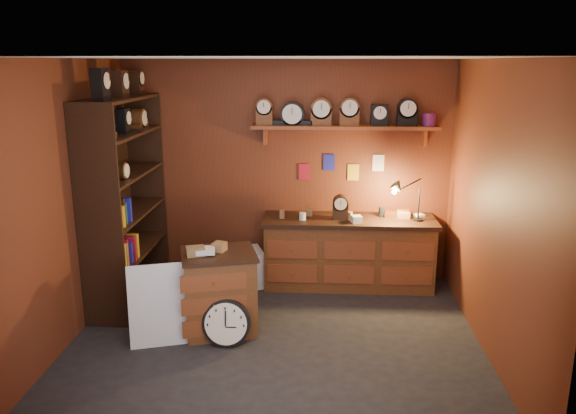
# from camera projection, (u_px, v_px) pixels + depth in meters

# --- Properties ---
(floor) EXTENTS (4.00, 4.00, 0.00)m
(floor) POSITION_uv_depth(u_px,v_px,m) (276.00, 340.00, 5.54)
(floor) COLOR black
(floor) RESTS_ON ground
(room_shell) EXTENTS (4.02, 3.62, 2.71)m
(room_shell) POSITION_uv_depth(u_px,v_px,m) (280.00, 167.00, 5.21)
(room_shell) COLOR maroon
(room_shell) RESTS_ON ground
(shelving_unit) EXTENTS (0.47, 1.60, 2.58)m
(shelving_unit) POSITION_uv_depth(u_px,v_px,m) (122.00, 192.00, 6.27)
(shelving_unit) COLOR black
(shelving_unit) RESTS_ON ground
(workbench) EXTENTS (2.07, 0.66, 1.36)m
(workbench) POSITION_uv_depth(u_px,v_px,m) (349.00, 248.00, 6.80)
(workbench) COLOR brown
(workbench) RESTS_ON ground
(low_cabinet) EXTENTS (0.87, 0.79, 0.92)m
(low_cabinet) POSITION_uv_depth(u_px,v_px,m) (219.00, 289.00, 5.65)
(low_cabinet) COLOR brown
(low_cabinet) RESTS_ON ground
(big_round_clock) EXTENTS (0.47, 0.16, 0.47)m
(big_round_clock) POSITION_uv_depth(u_px,v_px,m) (226.00, 323.00, 5.39)
(big_round_clock) COLOR black
(big_round_clock) RESTS_ON ground
(white_panel) EXTENTS (0.64, 0.34, 0.81)m
(white_panel) POSITION_uv_depth(u_px,v_px,m) (163.00, 342.00, 5.50)
(white_panel) COLOR silver
(white_panel) RESTS_ON ground
(mini_fridge) EXTENTS (0.54, 0.56, 0.45)m
(mini_fridge) POSITION_uv_depth(u_px,v_px,m) (244.00, 268.00, 6.86)
(mini_fridge) COLOR silver
(mini_fridge) RESTS_ON ground
(floor_box_a) EXTENTS (0.30, 0.26, 0.18)m
(floor_box_a) POSITION_uv_depth(u_px,v_px,m) (186.00, 306.00, 6.10)
(floor_box_a) COLOR olive
(floor_box_a) RESTS_ON ground
(floor_box_b) EXTENTS (0.29, 0.32, 0.14)m
(floor_box_b) POSITION_uv_depth(u_px,v_px,m) (195.00, 317.00, 5.89)
(floor_box_b) COLOR white
(floor_box_b) RESTS_ON ground
(floor_box_c) EXTENTS (0.31, 0.28, 0.20)m
(floor_box_c) POSITION_uv_depth(u_px,v_px,m) (146.00, 304.00, 6.13)
(floor_box_c) COLOR olive
(floor_box_c) RESTS_ON ground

